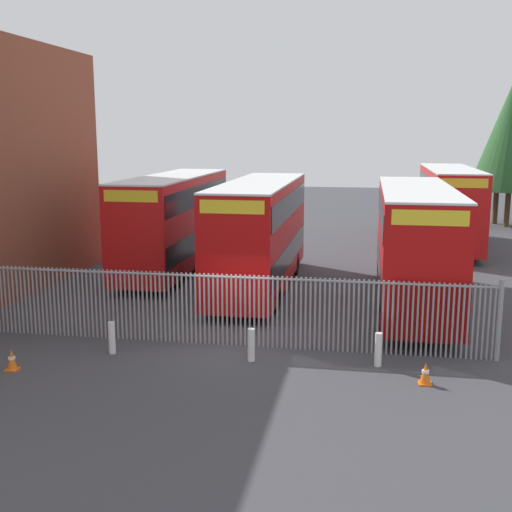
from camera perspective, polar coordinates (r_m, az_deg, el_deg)
name	(u,v)px	position (r m, az deg, el deg)	size (l,w,h in m)	color
ground_plane	(272,285)	(27.21, 1.46, -2.56)	(100.00, 100.00, 0.00)	#3D3D42
palisade_fence	(220,307)	(19.38, -3.21, -4.56)	(16.18, 0.14, 2.35)	gray
double_decker_bus_near_gate	(415,242)	(24.15, 13.93, 1.25)	(2.54, 10.81, 4.42)	#B70C0C
double_decker_bus_behind_fence_left	(260,231)	(26.05, 0.35, 2.27)	(2.54, 10.81, 4.42)	#B70C0C
double_decker_bus_behind_fence_right	(174,219)	(29.81, -7.28, 3.28)	(2.54, 10.81, 4.42)	red
double_decker_bus_far_back	(449,204)	(37.33, 16.80, 4.44)	(2.54, 10.81, 4.42)	red
bollard_near_left	(112,338)	(19.26, -12.69, -7.10)	(0.20, 0.20, 0.95)	silver
bollard_center_front	(251,345)	(18.19, -0.43, -7.91)	(0.20, 0.20, 0.95)	silver
bollard_near_right	(378,350)	(18.13, 10.82, -8.18)	(0.20, 0.20, 0.95)	silver
traffic_cone_by_gate	(425,373)	(17.21, 14.83, -10.06)	(0.34, 0.34, 0.59)	orange
traffic_cone_mid_forecourt	(12,360)	(18.79, -20.88, -8.63)	(0.34, 0.34, 0.59)	orange
tree_tall_back	(500,149)	(48.02, 20.84, 8.88)	(3.96, 3.96, 8.05)	#4C3823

